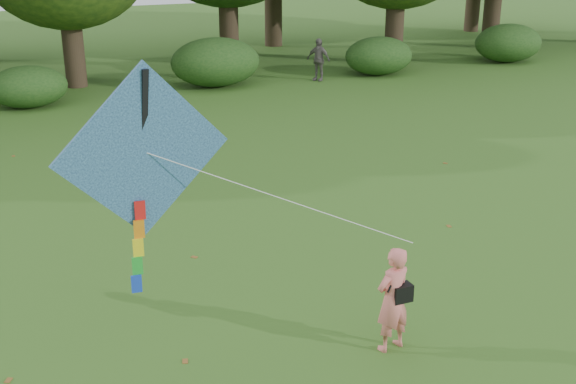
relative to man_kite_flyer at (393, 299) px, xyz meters
name	(u,v)px	position (x,y,z in m)	size (l,w,h in m)	color
ground	(386,310)	(0.53, 0.99, -0.81)	(100.00, 100.00, 0.00)	#265114
man_kite_flyer	(393,299)	(0.00, 0.00, 0.00)	(0.59, 0.39, 1.62)	#E3726A
bystander_right	(318,60)	(7.67, 18.28, 0.04)	(0.99, 0.41, 1.69)	#635B58
crossbody_bag	(401,292)	(0.12, -0.03, 0.11)	(0.43, 0.20, 0.68)	black
flying_kite	(144,155)	(-3.25, 0.86, 2.33)	(4.68, 1.16, 3.13)	#295DB1
shrub_band	(121,73)	(-0.19, 18.59, 0.05)	(39.15, 3.22, 1.88)	#264919
fallen_leaves	(248,231)	(-0.39, 4.90, -0.80)	(11.33, 15.46, 0.01)	brown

